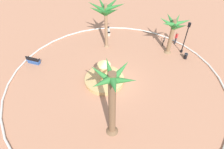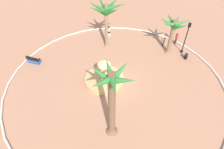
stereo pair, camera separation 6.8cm
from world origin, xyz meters
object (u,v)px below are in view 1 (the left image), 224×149
object	(u,v)px
bicycle_red_frame	(164,41)
bench_north	(34,61)
fountain	(104,79)
lamppost	(186,35)
person_cyclist_helmet	(176,37)
palm_tree_by_curb	(173,28)
bench_west	(108,31)
palm_tree_mid_plaza	(112,94)
palm_tree_near_fountain	(106,12)
trash_bin	(186,56)

from	to	relation	value
bicycle_red_frame	bench_north	bearing A→B (deg)	34.49
fountain	lamppost	size ratio (longest dim) A/B	1.00
bench_north	person_cyclist_helmet	distance (m)	18.29
lamppost	palm_tree_by_curb	bearing A→B (deg)	20.47
palm_tree_by_curb	bench_west	xyz separation A→B (m)	(8.76, -1.70, -3.09)
palm_tree_mid_plaza	bicycle_red_frame	xyz separation A→B (m)	(-2.04, -14.89, -4.34)
palm_tree_near_fountain	bench_west	size ratio (longest dim) A/B	3.63
palm_tree_by_curb	bench_west	world-z (taller)	palm_tree_by_curb
palm_tree_by_curb	bicycle_red_frame	distance (m)	3.69
palm_tree_near_fountain	bicycle_red_frame	xyz separation A→B (m)	(-6.99, -3.32, -4.38)
palm_tree_mid_plaza	bench_west	distance (m)	16.44
palm_tree_by_curb	lamppost	distance (m)	2.02
palm_tree_by_curb	lamppost	world-z (taller)	palm_tree_by_curb
trash_bin	bicycle_red_frame	bearing A→B (deg)	-39.24
person_cyclist_helmet	palm_tree_near_fountain	bearing A→B (deg)	24.04
lamppost	person_cyclist_helmet	bearing A→B (deg)	-59.90
palm_tree_by_curb	person_cyclist_helmet	world-z (taller)	palm_tree_by_curb
palm_tree_by_curb	lamppost	bearing A→B (deg)	-159.53
bench_north	lamppost	xyz separation A→B (m)	(-16.32, -8.25, 2.12)
bench_north	lamppost	size ratio (longest dim) A/B	0.38
palm_tree_near_fountain	palm_tree_mid_plaza	size ratio (longest dim) A/B	0.87
fountain	bench_west	size ratio (longest dim) A/B	2.54
palm_tree_mid_plaza	bicycle_red_frame	distance (m)	15.64
trash_bin	bicycle_red_frame	distance (m)	3.90
palm_tree_near_fountain	trash_bin	bearing A→B (deg)	-175.16
palm_tree_near_fountain	bicycle_red_frame	bearing A→B (deg)	-154.63
bench_west	bicycle_red_frame	bearing A→B (deg)	-178.61
fountain	palm_tree_mid_plaza	size ratio (longest dim) A/B	0.61
bench_north	trash_bin	xyz separation A→B (m)	(-16.87, -7.05, 0.04)
palm_tree_near_fountain	palm_tree_by_curb	size ratio (longest dim) A/B	1.27
bench_west	fountain	bearing A→B (deg)	108.41
palm_tree_by_curb	fountain	bearing A→B (deg)	53.32
palm_tree_mid_plaza	bicycle_red_frame	size ratio (longest dim) A/B	4.03
bench_west	bench_north	size ratio (longest dim) A/B	1.03
fountain	person_cyclist_helmet	bearing A→B (deg)	-122.43
palm_tree_mid_plaza	lamppost	bearing A→B (deg)	-108.29
bench_west	bicycle_red_frame	world-z (taller)	bench_west
person_cyclist_helmet	bench_north	bearing A→B (deg)	33.07
palm_tree_near_fountain	bench_north	xyz separation A→B (m)	(6.86, 6.20, -4.42)
palm_tree_near_fountain	person_cyclist_helmet	distance (m)	10.02
bench_north	person_cyclist_helmet	xyz separation A→B (m)	(-15.32, -9.97, 0.60)
palm_tree_mid_plaza	bench_north	distance (m)	13.70
fountain	bicycle_red_frame	bearing A→B (deg)	-117.09
fountain	lamppost	world-z (taller)	lamppost
fountain	bench_west	bearing A→B (deg)	-71.59
palm_tree_near_fountain	bicycle_red_frame	world-z (taller)	palm_tree_near_fountain
bicycle_red_frame	palm_tree_mid_plaza	bearing A→B (deg)	82.22
trash_bin	person_cyclist_helmet	world-z (taller)	person_cyclist_helmet
palm_tree_by_curb	person_cyclist_helmet	size ratio (longest dim) A/B	2.79
palm_tree_by_curb	bicycle_red_frame	xyz separation A→B (m)	(0.81, -1.89, -3.06)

